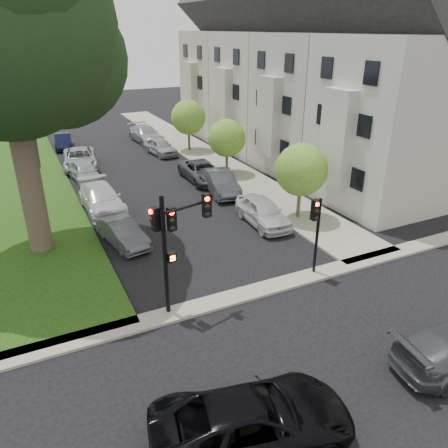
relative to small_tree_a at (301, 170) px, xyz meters
name	(u,v)px	position (x,y,z in m)	size (l,w,h in m)	color
ground	(280,318)	(-6.20, -7.78, -2.99)	(140.00, 140.00, 0.00)	black
grass_strip	(8,176)	(-15.20, 16.22, -2.93)	(8.00, 44.00, 0.12)	#18380A
sidewalk_right	(199,152)	(0.55, 16.22, -2.93)	(3.50, 44.00, 0.12)	gray
sidewalk_cross	(255,291)	(-6.20, -5.78, -2.93)	(60.00, 1.00, 0.12)	gray
house_a	(392,91)	(6.25, 0.22, 3.94)	(7.70, 7.55, 15.97)	#ACA886
house_b	(314,78)	(6.25, 7.72, 3.94)	(7.70, 7.55, 15.97)	gray
house_c	(262,70)	(6.25, 15.22, 3.94)	(7.70, 7.55, 15.97)	#B7B7B7
house_d	(224,64)	(6.25, 22.72, 3.94)	(7.70, 7.55, 15.97)	#AFAA9C
small_tree_a	(301,170)	(0.00, 0.00, 0.00)	(3.00, 3.00, 4.50)	brown
small_tree_b	(227,138)	(0.00, 9.48, -0.19)	(2.81, 2.81, 4.22)	brown
small_tree_c	(188,117)	(0.00, 17.20, 0.05)	(3.05, 3.05, 4.57)	brown
traffic_signal_main	(174,233)	(-9.61, -5.55, 0.45)	(2.44, 0.73, 4.98)	black
traffic_signal_secondary	(316,223)	(-3.11, -5.59, -0.41)	(0.49, 0.39, 3.70)	black
car_cross_near	(253,421)	(-9.89, -12.13, -2.22)	(2.54, 5.52, 1.53)	black
car_parked_0	(263,212)	(-2.26, 0.24, -2.23)	(1.81, 4.49, 1.53)	silver
car_parked_1	(220,182)	(-2.22, 5.96, -2.22)	(1.64, 4.70, 1.55)	#3F4247
car_parked_2	(203,171)	(-2.27, 8.90, -2.29)	(2.33, 5.05, 1.40)	#3F4247
car_parked_3	(161,147)	(-2.73, 17.15, -2.28)	(1.68, 4.18, 1.42)	#999BA0
car_parked_4	(146,134)	(-2.54, 22.33, -2.22)	(2.17, 5.34, 1.55)	#999BA0
car_parked_5	(123,233)	(-10.10, 1.21, -2.34)	(1.38, 3.96, 1.30)	#3F4247
car_parked_6	(101,199)	(-10.11, 6.34, -2.22)	(2.16, 5.32, 1.55)	silver
car_parked_7	(85,172)	(-10.04, 12.49, -2.27)	(1.71, 4.25, 1.45)	#999BA0
car_parked_8	(80,159)	(-9.80, 16.16, -2.23)	(2.52, 5.46, 1.52)	#999BA0
car_parked_9	(63,141)	(-10.17, 23.24, -2.33)	(1.40, 4.03, 1.33)	black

